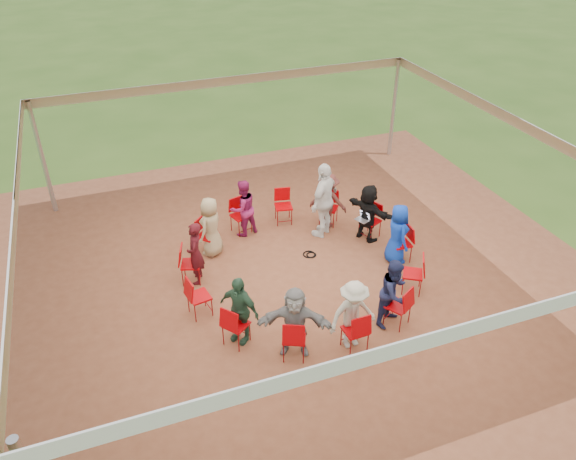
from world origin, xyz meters
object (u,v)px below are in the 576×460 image
object	(u,v)px
chair_7	(236,325)
chair_10	(398,306)
chair_0	(370,221)
person_seated_0	(368,213)
chair_3	(241,216)
standing_person	(324,200)
person_seated_4	(195,253)
person_seated_9	(397,234)
chair_12	(401,244)
chair_5	(191,264)
laptop	(363,217)
person_seated_8	(394,292)
chair_6	(199,297)
person_seated_3	(211,227)
chair_1	(329,208)
cable_coil	(310,255)
chair_9	(355,331)
person_seated_2	(243,208)
person_seated_5	(239,309)
person_seated_6	(295,322)
chair_8	(294,338)
chair_2	(283,207)
chair_11	(413,274)
chair_4	(207,236)
person_seated_7	(353,315)
person_seated_1	(328,201)

from	to	relation	value
chair_7	chair_10	bearing A→B (deg)	41.54
chair_0	person_seated_0	world-z (taller)	person_seated_0
chair_3	standing_person	bearing A→B (deg)	139.70
person_seated_4	person_seated_9	size ratio (longest dim) A/B	1.00
chair_12	person_seated_4	size ratio (longest dim) A/B	0.62
chair_5	laptop	world-z (taller)	chair_5
person_seated_0	person_seated_8	distance (m)	2.99
chair_6	laptop	size ratio (longest dim) A/B	2.37
chair_0	person_seated_3	distance (m)	3.83
chair_1	cable_coil	bearing A→B (deg)	88.10
chair_1	person_seated_9	world-z (taller)	person_seated_9
chair_9	person_seated_2	world-z (taller)	person_seated_2
person_seated_5	person_seated_6	bearing A→B (deg)	13.85
chair_8	cable_coil	bearing A→B (deg)	87.10
chair_2	person_seated_2	world-z (taller)	person_seated_2
person_seated_2	person_seated_4	size ratio (longest dim) A/B	1.00
chair_9	chair_10	size ratio (longest dim) A/B	1.00
chair_8	person_seated_4	distance (m)	3.09
chair_2	chair_11	xyz separation A→B (m)	(1.57, -3.58, 0.00)
chair_4	chair_12	world-z (taller)	same
person_seated_9	standing_person	bearing A→B (deg)	37.63
chair_4	chair_1	bearing A→B (deg)	138.46
chair_5	person_seated_9	size ratio (longest dim) A/B	0.62
chair_3	chair_9	distance (m)	4.72
chair_3	chair_5	xyz separation A→B (m)	(-1.58, -1.55, 0.00)
chair_2	person_seated_9	distance (m)	3.09
chair_10	person_seated_7	xyz separation A→B (m)	(-1.10, -0.21, 0.28)
chair_6	chair_12	distance (m)	4.72
person_seated_1	chair_7	bearing A→B (deg)	82.90
person_seated_3	person_seated_6	distance (m)	3.72
person_seated_2	chair_6	bearing A→B (deg)	39.86
chair_4	person_seated_7	distance (m)	4.34
person_seated_3	person_seated_6	bearing A→B (deg)	55.38
person_seated_4	person_seated_5	size ratio (longest dim) A/B	1.00
person_seated_1	standing_person	size ratio (longest dim) A/B	0.76
chair_1	person_seated_7	world-z (taller)	person_seated_7
chair_1	person_seated_6	world-z (taller)	person_seated_6
person_seated_8	standing_person	bearing A→B (deg)	59.03
chair_2	chair_7	distance (m)	4.45
chair_9	person_seated_0	bearing A→B (deg)	56.41
person_seated_6	cable_coil	bearing A→B (deg)	86.99
person_seated_2	person_seated_6	bearing A→B (deg)	69.23
person_seated_9	standing_person	xyz separation A→B (m)	(-1.08, 1.63, 0.23)
chair_8	person_seated_2	size ratio (longest dim) A/B	0.62
chair_6	chair_8	world-z (taller)	same
person_seated_1	cable_coil	distance (m)	1.54
chair_1	chair_8	distance (m)	4.72
chair_2	person_seated_3	bearing A→B (deg)	30.52
person_seated_7	cable_coil	world-z (taller)	person_seated_7
chair_11	person_seated_8	bearing A→B (deg)	160.16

